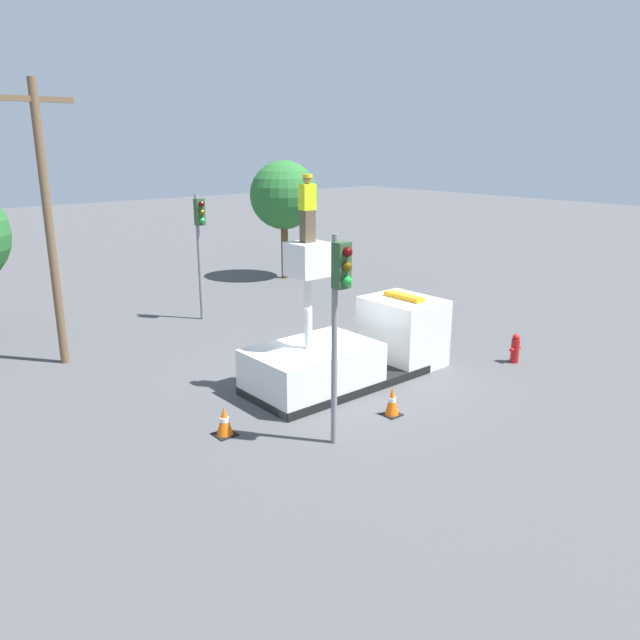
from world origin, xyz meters
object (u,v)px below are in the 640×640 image
Objects in this scene: fire_hydrant at (515,349)px; traffic_cone_curbside at (392,402)px; bucket_truck at (353,351)px; traffic_light_across at (200,232)px; traffic_light_pole at (339,300)px; worker at (308,209)px; traffic_cone_rear at (224,422)px; tree_right_bg at (284,196)px; utility_pole at (48,217)px.

fire_hydrant is 1.21× the size of traffic_cone_curbside.
bucket_truck is 1.31× the size of traffic_light_across.
bucket_truck is 4.98m from traffic_light_pole.
worker is 5.79m from traffic_cone_rear.
traffic_light_across is 11.47m from traffic_cone_curbside.
tree_right_bg reaches higher than traffic_light_pole.
utility_pole reaches higher than traffic_light_across.
worker is at bearing -124.64° from tree_right_bg.
traffic_light_across is 10.83m from traffic_cone_rear.
traffic_cone_curbside is (0.70, -2.54, -4.75)m from worker.
utility_pole is at bearing 98.62° from traffic_cone_rear.
worker is 0.36× the size of traffic_light_across.
traffic_light_across reaches higher than traffic_cone_rear.
utility_pole reaches higher than fire_hydrant.
traffic_cone_rear is (-3.19, -0.74, -4.77)m from worker.
traffic_light_across is at bearing -149.60° from tree_right_bg.
fire_hydrant is (5.04, -10.77, -3.00)m from traffic_light_across.
bucket_truck is 2.76m from traffic_cone_curbside.
tree_right_bg is 0.69× the size of utility_pole.
worker is 2.24× the size of traffic_cone_curbside.
traffic_light_pole is 0.57× the size of utility_pole.
traffic_cone_rear is at bearing 155.22° from traffic_cone_curbside.
traffic_light_across is at bearing 75.10° from traffic_light_pole.
tree_right_bg is at bearing 55.36° from worker.
traffic_light_across is 6.22m from utility_pole.
worker is at bearing -57.96° from utility_pole.
utility_pole reaches higher than tree_right_bg.
traffic_cone_curbside is at bearing -111.04° from bucket_truck.
traffic_cone_rear is 0.95× the size of traffic_cone_curbside.
worker reaches higher than fire_hydrant.
tree_right_bg is at bearing 23.56° from utility_pole.
traffic_light_pole is at bearing -73.49° from utility_pole.
tree_right_bg is at bearing 81.77° from fire_hydrant.
fire_hydrant is 15.61m from tree_right_bg.
traffic_light_across reaches higher than bucket_truck.
traffic_light_pole is 8.62m from fire_hydrant.
traffic_cone_curbside is at bearing -177.65° from fire_hydrant.
tree_right_bg is (8.78, 12.70, -0.93)m from worker.
worker is 5.43m from traffic_cone_curbside.
traffic_cone_curbside is 0.09× the size of utility_pole.
traffic_cone_rear is at bearing -117.33° from traffic_light_across.
fire_hydrant is at bearing 4.02° from traffic_light_pole.
fire_hydrant is at bearing 2.35° from traffic_cone_curbside.
traffic_cone_curbside is at bearing -117.92° from tree_right_bg.
traffic_light_pole is at bearing -104.90° from traffic_light_across.
worker is 0.20× the size of utility_pole.
utility_pole reaches higher than bucket_truck.
bucket_truck is 8.69× the size of traffic_cone_rear.
tree_right_bg is at bearing 30.40° from traffic_light_across.
traffic_light_pole is 6.63× the size of traffic_cone_rear.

